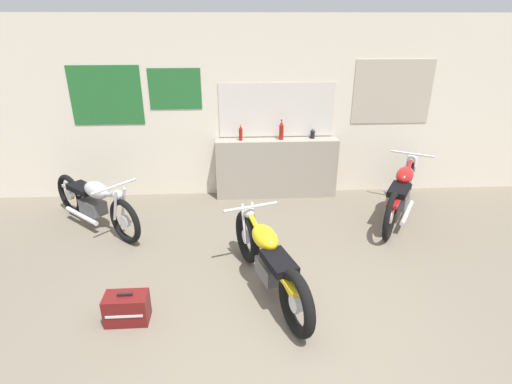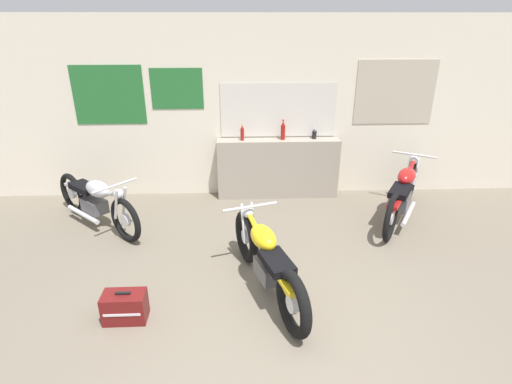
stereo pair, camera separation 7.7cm
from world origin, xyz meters
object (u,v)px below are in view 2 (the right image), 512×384
motorcycle_yellow (267,260)px  hard_case_darkred (125,307)px  motorcycle_red (403,192)px  motorcycle_silver (96,200)px  bottle_center (314,134)px  bottle_left_center (283,131)px  bottle_leftmost (242,133)px

motorcycle_yellow → hard_case_darkred: 1.48m
motorcycle_red → motorcycle_silver: size_ratio=1.18×
hard_case_darkred → bottle_center: bearing=52.1°
bottle_left_center → motorcycle_silver: bearing=-160.6°
hard_case_darkred → motorcycle_red: bearing=30.3°
bottle_center → motorcycle_yellow: bearing=-109.5°
bottle_left_center → motorcycle_silver: size_ratio=0.21×
bottle_center → motorcycle_red: bottle_center is taller
bottle_leftmost → motorcycle_yellow: bearing=-84.8°
bottle_left_center → motorcycle_red: bottle_left_center is taller
bottle_leftmost → hard_case_darkred: 3.29m
motorcycle_red → bottle_leftmost: bearing=158.6°
motorcycle_silver → hard_case_darkred: size_ratio=3.74×
bottle_left_center → bottle_leftmost: bearing=-178.9°
motorcycle_silver → motorcycle_red: bearing=0.5°
bottle_leftmost → hard_case_darkred: (-1.18, -2.93, -0.93)m
motorcycle_red → motorcycle_yellow: motorcycle_red is taller
motorcycle_silver → bottle_leftmost: bearing=24.5°
bottle_center → hard_case_darkred: bearing=-127.9°
bottle_left_center → motorcycle_red: bearing=-28.8°
bottle_center → motorcycle_red: size_ratio=0.09×
bottle_center → motorcycle_silver: bearing=-162.9°
bottle_center → motorcycle_red: bearing=-39.4°
motorcycle_red → hard_case_darkred: bearing=-149.7°
bottle_left_center → motorcycle_yellow: (-0.41, -2.55, -0.72)m
motorcycle_red → motorcycle_silver: bearing=-179.5°
motorcycle_yellow → bottle_leftmost: bearing=95.2°
bottle_center → motorcycle_yellow: size_ratio=0.09×
bottle_left_center → motorcycle_red: (1.66, -0.91, -0.69)m
bottle_leftmost → bottle_center: 1.15m
motorcycle_silver → motorcycle_yellow: motorcycle_yellow is taller
bottle_leftmost → motorcycle_red: bottle_leftmost is taller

